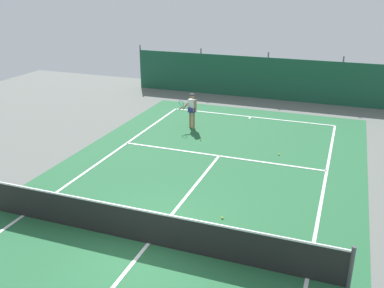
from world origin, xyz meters
name	(u,v)px	position (x,y,z in m)	size (l,w,h in m)	color
ground_plane	(149,243)	(0.00, 0.00, 0.00)	(36.00, 36.00, 0.00)	slate
court_surface	(149,243)	(0.00, 0.00, 0.00)	(11.02, 26.60, 0.01)	#236038
tennis_net	(148,227)	(0.00, 0.00, 0.51)	(10.12, 0.10, 1.10)	black
back_fence	(268,86)	(0.00, 16.22, 0.67)	(16.30, 0.98, 2.70)	#195138
tennis_player	(192,108)	(-2.22, 9.25, 0.96)	(0.84, 0.65, 1.64)	#9E7051
tennis_ball_near_player	(222,218)	(1.48, 1.88, 0.03)	(0.07, 0.07, 0.07)	#CCDB33
tennis_ball_midcourt	(279,154)	(2.19, 7.33, 0.03)	(0.07, 0.07, 0.07)	#CCDB33
tennis_ball_by_sideline	(200,140)	(-1.28, 7.81, 0.03)	(0.07, 0.07, 0.07)	#CCDB33
parked_car	(277,73)	(0.04, 19.07, 0.84)	(2.44, 4.41, 1.68)	navy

